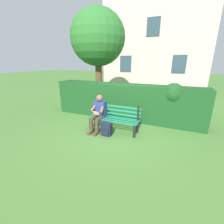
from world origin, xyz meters
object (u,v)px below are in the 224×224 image
Objects in this scene: park_bench at (114,118)px; backpack at (107,129)px; tree at (96,40)px; person_seated at (98,112)px.

park_bench is 4.17× the size of backpack.
tree is 11.46× the size of backpack.
backpack is (-0.41, 0.26, -0.42)m from person_seated.
tree reaches higher than park_bench.
tree reaches higher than person_seated.
park_bench is 0.36× the size of tree.
park_bench reaches higher than backpack.
park_bench is at bearing 126.67° from tree.
park_bench is 1.43× the size of person_seated.
person_seated is 2.91× the size of backpack.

